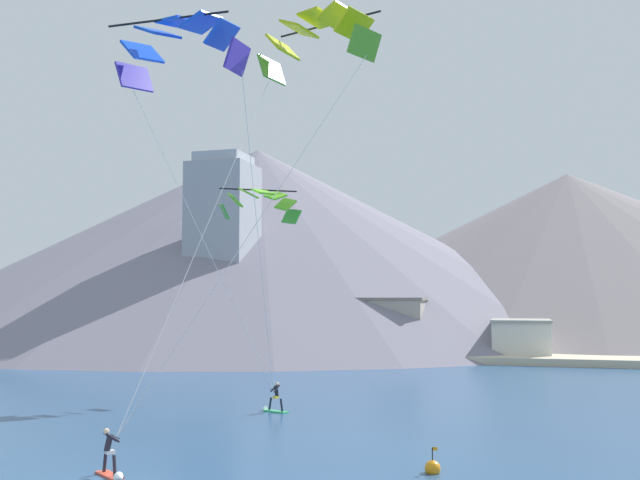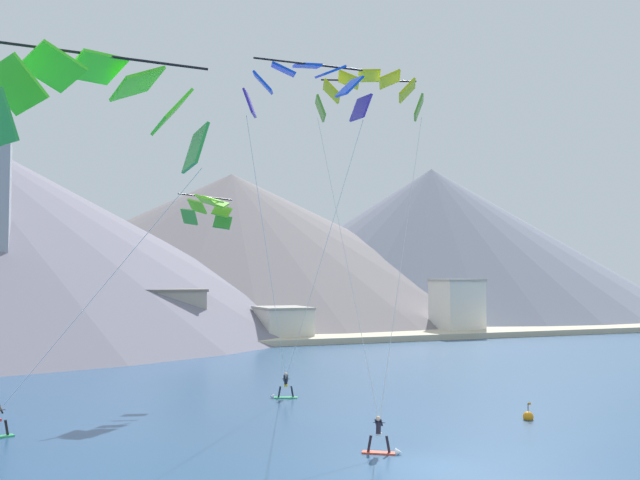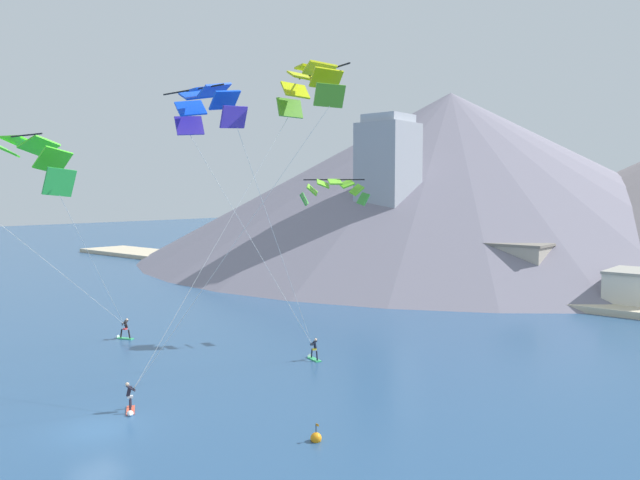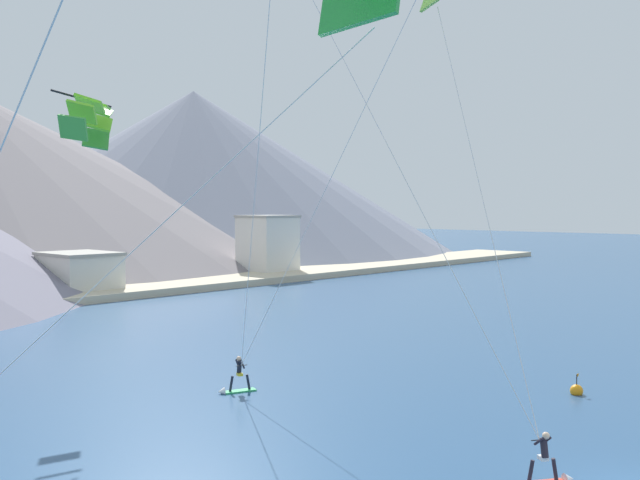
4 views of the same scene
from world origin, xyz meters
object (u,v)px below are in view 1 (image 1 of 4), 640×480
object	(u,v)px
kitesurfer_near_lead	(112,463)
parafoil_kite_near_lead	(317,37)
race_marker_buoy	(433,468)
parafoil_kite_near_trail	(181,44)
kitesurfer_near_trail	(273,403)
parafoil_kite_distant_high_outer	(261,201)

from	to	relation	value
kitesurfer_near_lead	parafoil_kite_near_lead	xyz separation A→B (m)	(4.33, 10.16, 18.17)
kitesurfer_near_lead	race_marker_buoy	bearing A→B (deg)	19.14
parafoil_kite_near_trail	race_marker_buoy	bearing A→B (deg)	-14.48
kitesurfer_near_trail	parafoil_kite_near_trail	world-z (taller)	parafoil_kite_near_trail
parafoil_kite_near_trail	parafoil_kite_distant_high_outer	distance (m)	15.66
kitesurfer_near_trail	parafoil_kite_near_lead	world-z (taller)	parafoil_kite_near_lead
kitesurfer_near_trail	race_marker_buoy	world-z (taller)	kitesurfer_near_trail
parafoil_kite_near_lead	race_marker_buoy	xyz separation A→B (m)	(6.13, -6.53, -18.50)
kitesurfer_near_lead	parafoil_kite_near_trail	distance (m)	18.38
kitesurfer_near_lead	parafoil_kite_near_trail	size ratio (longest dim) A/B	0.10
parafoil_kite_near_lead	kitesurfer_near_lead	bearing A→B (deg)	-113.07
kitesurfer_near_lead	race_marker_buoy	xyz separation A→B (m)	(10.46, 3.63, -0.33)
kitesurfer_near_lead	parafoil_kite_near_lead	world-z (taller)	parafoil_kite_near_lead
parafoil_kite_near_lead	race_marker_buoy	size ratio (longest dim) A/B	18.18
parafoil_kite_distant_high_outer	race_marker_buoy	size ratio (longest dim) A/B	4.94
parafoil_kite_near_lead	race_marker_buoy	bearing A→B (deg)	-46.79
kitesurfer_near_trail	parafoil_kite_near_trail	distance (m)	19.12
kitesurfer_near_trail	parafoil_kite_near_trail	size ratio (longest dim) A/B	0.10
kitesurfer_near_lead	kitesurfer_near_trail	size ratio (longest dim) A/B	0.97
parafoil_kite_near_lead	parafoil_kite_distant_high_outer	distance (m)	14.56
parafoil_kite_near_lead	kitesurfer_near_trail	bearing A→B (deg)	129.13
kitesurfer_near_trail	parafoil_kite_near_lead	size ratio (longest dim) A/B	0.10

